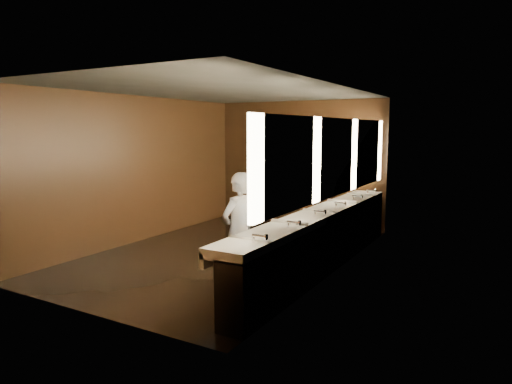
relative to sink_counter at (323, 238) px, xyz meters
The scene contains 10 objects.
floor 1.86m from the sink_counter, behind, with size 6.00×6.00×0.00m, color black.
ceiling 2.92m from the sink_counter, behind, with size 4.00×6.00×0.02m, color #2D2D2B.
wall_back 3.61m from the sink_counter, 120.87° to the left, with size 4.00×0.02×2.80m, color black.
wall_front 3.61m from the sink_counter, 120.87° to the right, with size 4.00×0.02×2.80m, color black.
wall_left 3.90m from the sink_counter, behind, with size 0.02×6.00×2.80m, color black.
wall_right 0.93m from the sink_counter, ahead, with size 0.02×6.00×2.80m, color black.
sink_counter is the anchor object (origin of this frame).
mirror_band 1.27m from the sink_counter, ahead, with size 0.06×5.03×1.15m.
person 1.54m from the sink_counter, 117.11° to the right, with size 0.58×0.38×1.59m, color #9CBAE9.
trash_bin 2.30m from the sink_counter, 95.47° to the right, with size 0.37×0.37×0.58m, color black.
Camera 1 is at (4.31, -6.48, 2.15)m, focal length 32.00 mm.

